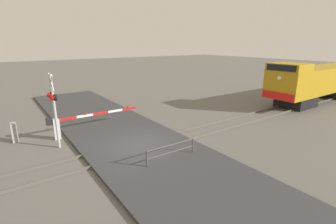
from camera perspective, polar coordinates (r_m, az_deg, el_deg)
The scene contains 9 objects.
ground_plane at distance 14.22m, azimuth -6.48°, elevation -8.31°, with size 160.00×160.00×0.00m, color #605E59.
rail_track_left at distance 14.78m, azimuth -7.84°, elevation -7.09°, with size 0.08×80.00×0.15m, color #59544C.
rail_track_right at distance 13.62m, azimuth -5.02°, elevation -9.06°, with size 0.08×80.00×0.15m, color #59544C.
road_surface at distance 14.19m, azimuth -6.49°, elevation -8.02°, with size 36.00×6.07×0.16m, color #38383A.
locomotive at distance 28.91m, azimuth 31.25°, elevation 6.13°, with size 3.04×14.29×4.07m.
crossing_signal at distance 14.75m, azimuth -24.96°, elevation 1.97°, with size 1.18×0.33×4.21m.
crossing_gate at distance 16.73m, azimuth -21.96°, elevation -2.45°, with size 0.36×5.99×1.40m.
utility_cabinet at distance 17.49m, azimuth -31.99°, elevation -4.00°, with size 0.54×0.33×1.17m, color #999993.
guard_railing at distance 12.39m, azimuth 0.79°, elevation -8.81°, with size 0.08×2.89×0.95m.
Camera 1 is at (11.46, -6.11, 5.79)m, focal length 26.37 mm.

